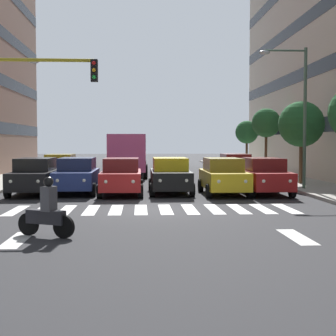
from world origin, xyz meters
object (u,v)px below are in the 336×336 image
street_lamp_left (298,104)px  street_lamp_right (1,108)px  car_row2_1 (236,167)px  street_tree_2 (266,123)px  car_3 (121,176)px  car_row2_0 (60,168)px  car_5 (35,176)px  car_2 (170,175)px  street_tree_3 (247,132)px  street_tree_1 (301,124)px  car_4 (77,175)px  motorcycle_with_rider (47,212)px  car_0 (264,176)px  bus_behind_traffic (128,150)px  car_1 (223,176)px

street_lamp_left → street_lamp_right: (14.77, -0.85, -0.23)m
car_row2_1 → street_tree_2: street_tree_2 is taller
car_3 → car_row2_0: size_ratio=1.00×
car_5 → car_row2_1: size_ratio=1.00×
car_2 → street_tree_3: street_tree_3 is taller
car_3 → street_tree_3: (-10.12, -19.41, 2.43)m
car_5 → street_tree_1: bearing=-164.3°
car_4 → car_row2_1: same height
car_4 → street_tree_3: 22.46m
car_row2_1 → motorcycle_with_rider: bearing=65.3°
car_3 → car_row2_0: bearing=-63.0°
car_5 → street_lamp_right: size_ratio=0.67×
motorcycle_with_rider → street_tree_2: street_tree_2 is taller
street_tree_1 → street_tree_2: (-0.03, -7.89, 0.36)m
car_4 → car_3: bearing=160.6°
street_lamp_left → car_5: bearing=3.9°
car_3 → car_5: (4.05, -0.39, 0.00)m
car_3 → street_tree_3: bearing=-117.5°
car_5 → car_2: bearing=-179.3°
car_5 → street_tree_2: (-14.02, -11.84, 2.95)m
car_0 → car_4: same height
car_row2_0 → bus_behind_traffic: (-4.09, -6.06, 0.97)m
street_lamp_right → street_tree_1: bearing=-172.1°
street_tree_3 → car_1: bearing=74.7°
street_lamp_left → street_tree_2: (-1.24, -10.97, -0.55)m
bus_behind_traffic → car_row2_0: bearing=56.0°
street_tree_2 → street_tree_3: (-0.15, -7.18, -0.52)m
car_0 → car_2: same height
motorcycle_with_rider → street_tree_2: 25.50m
car_3 → car_4: 2.27m
car_row2_1 → motorcycle_with_rider: (8.56, 18.62, -0.24)m
car_3 → street_tree_2: (-9.97, -12.23, 2.95)m
car_4 → street_lamp_right: size_ratio=0.67×
car_2 → motorcycle_with_rider: (3.87, 10.76, -0.24)m
car_2 → car_5: 6.36m
street_lamp_left → car_4: bearing=2.6°
car_2 → street_lamp_left: street_lamp_left is taller
car_3 → car_2: bearing=-168.6°
car_1 → bus_behind_traffic: size_ratio=0.42×
street_lamp_right → street_tree_2: 18.94m
car_1 → car_2: 2.54m
bus_behind_traffic → street_tree_1: size_ratio=2.27×
car_5 → car_row2_0: same height
car_4 → street_lamp_right: (3.90, -1.35, 3.28)m
car_row2_0 → street_tree_3: size_ratio=1.06×
street_tree_3 → car_row2_1: bearing=74.3°
street_lamp_right → car_1: bearing=168.1°
car_3 → car_row2_1: size_ratio=1.00×
car_5 → street_lamp_left: size_ratio=0.63×
street_lamp_left → car_row2_1: bearing=-76.3°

